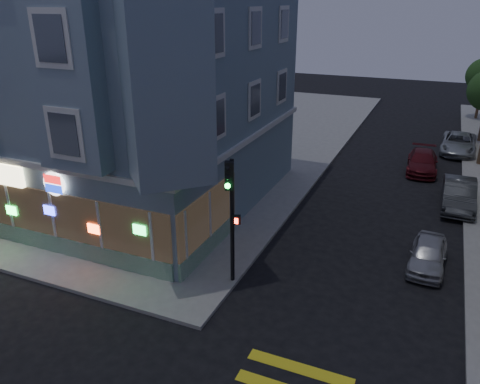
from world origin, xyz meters
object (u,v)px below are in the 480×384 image
Objects in this scene: parked_car_d at (459,143)px; traffic_signal at (231,202)px; parked_car_a at (428,254)px; parked_car_b at (459,194)px; parked_car_c at (422,162)px; fire_hydrant at (471,202)px.

traffic_signal reaches higher than parked_car_d.
parked_car_b reaches higher than parked_car_a.
parked_car_d reaches higher than parked_car_a.
parked_car_b reaches higher than parked_car_c.
traffic_signal is 14.07m from fire_hydrant.
fire_hydrant is (2.70, -5.63, -0.05)m from parked_car_c.
traffic_signal is (-5.78, -16.49, 2.81)m from parked_car_c.
fire_hydrant is at bearing -66.70° from parked_car_c.
parked_car_b is at bearing 83.33° from parked_car_a.
traffic_signal is (-7.88, -21.69, 2.76)m from parked_car_d.
parked_car_a is 0.77× the size of parked_car_b.
parked_car_a is 17.39m from parked_car_d.
parked_car_c is 0.90× the size of traffic_signal.
parked_car_b is at bearing -70.31° from parked_car_c.
fire_hydrant is (8.48, 10.85, -2.86)m from traffic_signal.
parked_car_a is 6.74m from fire_hydrant.
parked_car_a is 0.70× the size of parked_car_d.
parked_car_a is 7.05m from parked_car_b.
parked_car_c reaches higher than fire_hydrant.
parked_car_d reaches higher than parked_car_c.
parked_car_a is 12.19m from parked_car_c.
parked_car_d is at bearing 89.35° from parked_car_b.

